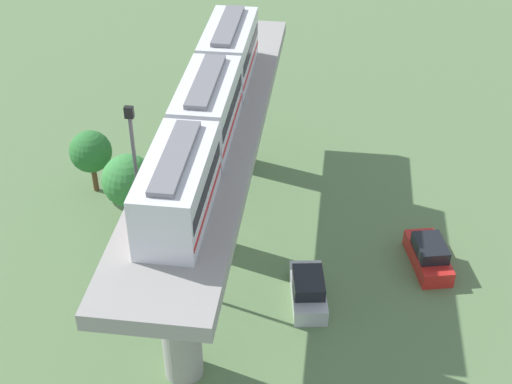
{
  "coord_description": "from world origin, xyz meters",
  "views": [
    {
      "loc": [
        -6.55,
        32.46,
        28.08
      ],
      "look_at": [
        -2.5,
        0.98,
        5.17
      ],
      "focal_mm": 50.49,
      "sensor_mm": 36.0,
      "label": 1
    }
  ],
  "objects": [
    {
      "name": "parked_car_silver",
      "position": [
        -5.72,
        3.6,
        0.74
      ],
      "size": [
        2.42,
        4.43,
        1.76
      ],
      "rotation": [
        0.0,
        0.0,
        0.15
      ],
      "color": "#B2B5BA",
      "rests_on": "ground"
    },
    {
      "name": "signal_post",
      "position": [
        3.4,
        3.14,
        6.14
      ],
      "size": [
        0.44,
        0.28,
        11.22
      ],
      "color": "#4C4C51",
      "rests_on": "ground"
    },
    {
      "name": "tree_mid_lot",
      "position": [
        9.05,
        -5.02,
        3.02
      ],
      "size": [
        2.75,
        2.75,
        4.43
      ],
      "color": "brown",
      "rests_on": "ground"
    },
    {
      "name": "viaduct",
      "position": [
        0.0,
        0.0,
        6.44
      ],
      "size": [
        5.2,
        28.85,
        8.62
      ],
      "color": "#999691",
      "rests_on": "ground"
    },
    {
      "name": "tree_near_viaduct",
      "position": [
        5.56,
        -1.61,
        3.42
      ],
      "size": [
        3.21,
        3.21,
        5.05
      ],
      "color": "brown",
      "rests_on": "ground"
    },
    {
      "name": "ground_plane",
      "position": [
        0.0,
        0.0,
        0.0
      ],
      "size": [
        120.0,
        120.0,
        0.0
      ],
      "primitive_type": "plane",
      "color": "#5B7A4C"
    },
    {
      "name": "train",
      "position": [
        0.0,
        0.98,
        10.16
      ],
      "size": [
        2.64,
        20.5,
        3.24
      ],
      "color": "silver",
      "rests_on": "viaduct"
    },
    {
      "name": "parked_car_red",
      "position": [
        -12.44,
        -0.19,
        0.74
      ],
      "size": [
        2.71,
        4.5,
        1.76
      ],
      "rotation": [
        0.0,
        0.0,
        0.23
      ],
      "color": "red",
      "rests_on": "ground"
    }
  ]
}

